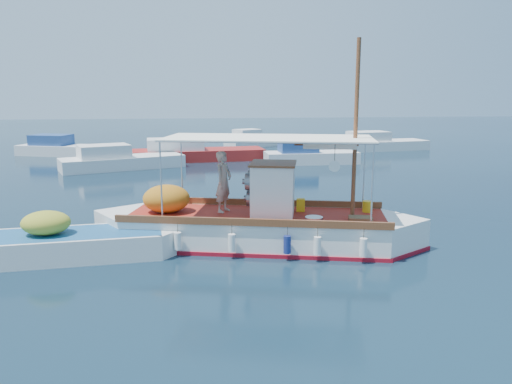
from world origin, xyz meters
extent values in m
plane|color=black|center=(0.00, 0.00, 0.00)|extent=(160.00, 160.00, 0.00)
cube|color=white|center=(-0.61, -0.66, 0.38)|extent=(8.57, 4.61, 1.20)
cube|color=white|center=(-4.56, 0.33, 0.38)|extent=(2.64, 2.64, 1.20)
cube|color=white|center=(3.35, -1.65, 0.38)|extent=(2.64, 2.64, 1.20)
cube|color=maroon|center=(-0.61, -0.66, 0.02)|extent=(8.70, 4.72, 0.20)
cube|color=maroon|center=(-0.61, -0.66, 0.96)|extent=(8.52, 4.40, 0.07)
cube|color=brown|center=(-0.27, 0.67, 1.09)|extent=(8.05, 2.11, 0.22)
cube|color=brown|center=(-0.94, -1.99, 1.09)|extent=(8.05, 2.11, 0.22)
cube|color=white|center=(-0.08, -0.79, 1.79)|extent=(1.61, 1.69, 1.63)
cube|color=brown|center=(-0.08, -0.79, 2.64)|extent=(1.74, 1.82, 0.07)
cylinder|color=slate|center=(-0.85, -0.96, 2.12)|extent=(0.36, 0.59, 0.54)
cylinder|color=slate|center=(-0.68, -0.28, 2.12)|extent=(0.36, 0.59, 0.54)
cylinder|color=slate|center=(-0.76, -0.62, 1.52)|extent=(0.36, 0.59, 0.54)
cylinder|color=brown|center=(2.35, -1.40, 3.70)|extent=(0.16, 0.16, 5.44)
cylinder|color=brown|center=(1.50, -1.19, 3.26)|extent=(1.92, 0.56, 0.09)
cylinder|color=silver|center=(-2.96, 1.16, 2.20)|extent=(0.06, 0.06, 2.45)
cylinder|color=silver|center=(-3.53, -1.16, 2.20)|extent=(0.06, 0.06, 2.45)
cylinder|color=silver|center=(3.06, -0.34, 2.20)|extent=(0.06, 0.06, 2.45)
cylinder|color=silver|center=(2.48, -2.67, 2.20)|extent=(0.06, 0.06, 2.45)
cube|color=white|center=(-0.24, -0.75, 3.45)|extent=(6.86, 4.09, 0.04)
ellipsoid|color=#B9721B|center=(-3.46, 0.05, 1.44)|extent=(1.79, 1.62, 0.91)
cube|color=gold|center=(0.91, -0.42, 1.20)|extent=(0.31, 0.26, 0.44)
cylinder|color=gold|center=(3.06, -0.79, 1.16)|extent=(0.40, 0.40, 0.37)
cube|color=brown|center=(2.45, -1.87, 1.04)|extent=(0.80, 0.65, 0.13)
cylinder|color=#B2B2B2|center=(1.04, -1.69, 1.04)|extent=(0.66, 0.66, 0.13)
cylinder|color=white|center=(1.44, -2.35, 2.75)|extent=(0.32, 0.11, 0.33)
cylinder|color=white|center=(-3.09, -1.61, 0.49)|extent=(0.26, 0.26, 0.52)
cylinder|color=navy|center=(0.08, -2.40, 0.49)|extent=(0.26, 0.26, 0.52)
cylinder|color=white|center=(2.19, -2.93, 0.49)|extent=(0.26, 0.26, 0.52)
imported|color=#AFA091|center=(-1.60, -0.14, 1.99)|extent=(0.80, 0.87, 1.99)
cube|color=white|center=(-6.04, -1.21, 0.27)|extent=(5.03, 2.34, 0.96)
cube|color=white|center=(-3.61, -1.00, 0.27)|extent=(1.90, 1.90, 0.96)
cube|color=#1D5587|center=(-6.04, -1.21, 0.72)|extent=(5.01, 2.13, 0.05)
ellipsoid|color=#A6A82F|center=(-6.89, -1.29, 1.09)|extent=(1.50, 1.27, 0.70)
cube|color=silver|center=(-6.97, 16.56, 0.30)|extent=(7.99, 4.95, 1.00)
cube|color=silver|center=(-8.04, 16.16, 1.20)|extent=(3.58, 2.99, 0.80)
cube|color=maroon|center=(-2.24, 20.09, 0.30)|extent=(10.00, 3.66, 1.00)
cube|color=silver|center=(-3.70, 19.96, 1.20)|extent=(4.11, 2.72, 0.80)
cube|color=silver|center=(5.66, 17.45, 0.30)|extent=(6.39, 2.29, 1.00)
cube|color=navy|center=(4.71, 17.43, 1.20)|extent=(2.57, 1.91, 0.80)
cube|color=silver|center=(13.50, 24.69, 0.30)|extent=(8.31, 3.80, 1.00)
cube|color=silver|center=(12.32, 24.50, 1.20)|extent=(3.50, 2.68, 0.80)
cube|color=silver|center=(-12.40, 24.37, 0.30)|extent=(7.50, 4.46, 1.00)
cube|color=navy|center=(-13.42, 24.71, 1.20)|extent=(3.33, 2.76, 0.80)
cube|color=silver|center=(3.16, 28.79, 0.30)|extent=(5.68, 4.28, 1.00)
cube|color=silver|center=(2.45, 28.41, 1.20)|extent=(2.69, 2.51, 0.80)
camera|label=1|loc=(-2.65, -16.07, 4.83)|focal=35.00mm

